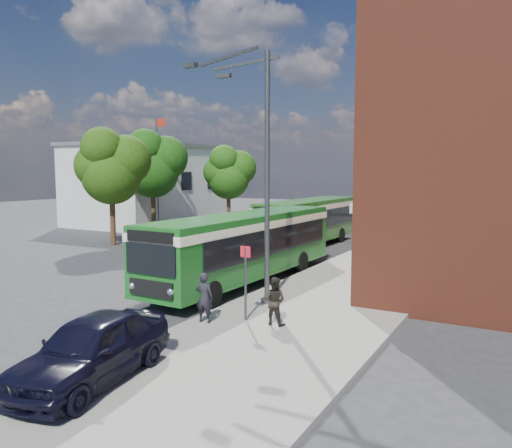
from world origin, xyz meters
The scene contains 15 objects.
ground centered at (0.00, 0.00, 0.00)m, with size 120.00×120.00×0.00m, color #2C2C2F.
pavement centered at (7.00, 8.00, 0.07)m, with size 6.00×48.00×0.15m, color gray.
kerb_line centered at (3.95, 8.00, 0.01)m, with size 0.12×48.00×0.01m, color beige.
white_building centered at (-18.00, 18.00, 3.66)m, with size 9.40×13.40×7.30m.
flagpole centered at (-12.45, 13.00, 4.94)m, with size 0.95×0.10×9.00m.
street_lamp centered at (4.84, -2.00, 4.79)m, with size 2.96×2.38×9.00m.
bus_stop_sign centered at (5.60, -4.20, 1.51)m, with size 0.35×0.08×2.52m.
bus_front centered at (2.52, 1.06, 1.83)m, with size 2.90×12.29×3.02m.
bus_rear centered at (0.76, 12.27, 1.83)m, with size 2.82×11.10×3.02m.
parked_car centered at (4.92, -9.90, 0.91)m, with size 1.79×4.45×1.52m, color black.
pedestrian_a centered at (4.60, -5.05, 0.94)m, with size 0.58×0.38×1.59m, color black.
pedestrian_b centered at (6.63, -4.19, 0.90)m, with size 0.73×0.57×1.49m, color black.
tree_left centered at (-10.69, 6.32, 5.21)m, with size 4.55×4.33×7.68m.
tree_mid centered at (-12.25, 12.16, 5.47)m, with size 4.77×4.54×8.06m.
tree_right centered at (-9.36, 18.50, 4.80)m, with size 4.19×3.98×7.07m.
Camera 1 is at (13.45, -17.58, 4.88)m, focal length 35.00 mm.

